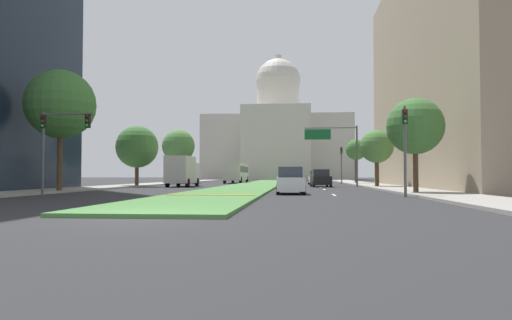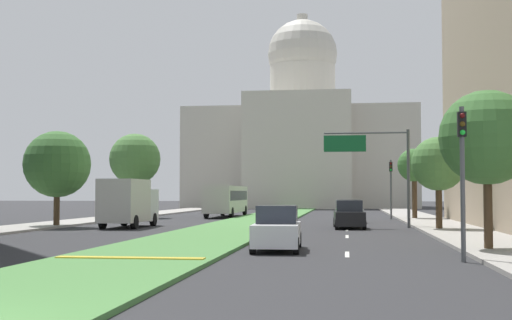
{
  "view_description": "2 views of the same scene",
  "coord_description": "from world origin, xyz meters",
  "px_view_note": "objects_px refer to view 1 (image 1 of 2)",
  "views": [
    {
      "loc": [
        4.83,
        -12.92,
        1.29
      ],
      "look_at": [
        -2.12,
        63.4,
        3.74
      ],
      "focal_mm": 31.9,
      "sensor_mm": 36.0,
      "label": 1
    },
    {
      "loc": [
        7.13,
        -9.98,
        2.31
      ],
      "look_at": [
        -0.38,
        46.85,
        5.05
      ],
      "focal_mm": 48.23,
      "sensor_mm": 36.0,
      "label": 2
    }
  ],
  "objects_px": {
    "traffic_light_near_right": "(405,139)",
    "street_tree_right_near": "(415,127)",
    "sedan_lead_stopped": "(290,181)",
    "box_truck_delivery": "(182,171)",
    "street_tree_right_mid": "(377,147)",
    "city_bus": "(236,171)",
    "overhead_guide_sign": "(337,143)",
    "street_tree_left_far": "(178,146)",
    "sedan_distant": "(317,178)",
    "sedan_midblock": "(321,179)",
    "street_tree_right_far": "(356,150)",
    "capitol_building": "(278,140)",
    "street_tree_left_mid": "(137,147)",
    "street_tree_left_near": "(60,104)",
    "traffic_light_far_right": "(341,160)",
    "traffic_light_near_left": "(56,134)"
  },
  "relations": [
    {
      "from": "street_tree_left_far",
      "to": "city_bus",
      "type": "xyz_separation_m",
      "value": [
        8.05,
        3.32,
        -3.67
      ]
    },
    {
      "from": "traffic_light_far_right",
      "to": "street_tree_right_far",
      "type": "bearing_deg",
      "value": -20.63
    },
    {
      "from": "street_tree_right_far",
      "to": "traffic_light_far_right",
      "type": "bearing_deg",
      "value": 159.37
    },
    {
      "from": "sedan_midblock",
      "to": "traffic_light_near_left",
      "type": "bearing_deg",
      "value": -129.35
    },
    {
      "from": "street_tree_left_near",
      "to": "box_truck_delivery",
      "type": "height_order",
      "value": "street_tree_left_near"
    },
    {
      "from": "street_tree_left_far",
      "to": "sedan_distant",
      "type": "relative_size",
      "value": 1.85
    },
    {
      "from": "street_tree_left_far",
      "to": "capitol_building",
      "type": "bearing_deg",
      "value": 75.99
    },
    {
      "from": "sedan_lead_stopped",
      "to": "sedan_distant",
      "type": "relative_size",
      "value": 1.04
    },
    {
      "from": "sedan_midblock",
      "to": "sedan_distant",
      "type": "relative_size",
      "value": 1.1
    },
    {
      "from": "street_tree_right_mid",
      "to": "sedan_distant",
      "type": "relative_size",
      "value": 1.36
    },
    {
      "from": "street_tree_left_mid",
      "to": "sedan_midblock",
      "type": "height_order",
      "value": "street_tree_left_mid"
    },
    {
      "from": "overhead_guide_sign",
      "to": "sedan_midblock",
      "type": "distance_m",
      "value": 4.3
    },
    {
      "from": "street_tree_right_near",
      "to": "street_tree_left_far",
      "type": "distance_m",
      "value": 42.23
    },
    {
      "from": "overhead_guide_sign",
      "to": "street_tree_left_near",
      "type": "bearing_deg",
      "value": -139.67
    },
    {
      "from": "sedan_midblock",
      "to": "overhead_guide_sign",
      "type": "bearing_deg",
      "value": 27.75
    },
    {
      "from": "capitol_building",
      "to": "sedan_lead_stopped",
      "type": "relative_size",
      "value": 8.12
    },
    {
      "from": "capitol_building",
      "to": "sedan_lead_stopped",
      "type": "distance_m",
      "value": 84.55
    },
    {
      "from": "city_bus",
      "to": "traffic_light_near_right",
      "type": "bearing_deg",
      "value": -69.71
    },
    {
      "from": "traffic_light_near_right",
      "to": "street_tree_right_near",
      "type": "height_order",
      "value": "street_tree_right_near"
    },
    {
      "from": "capitol_building",
      "to": "sedan_midblock",
      "type": "bearing_deg",
      "value": -83.74
    },
    {
      "from": "capitol_building",
      "to": "street_tree_right_mid",
      "type": "relative_size",
      "value": 6.21
    },
    {
      "from": "traffic_light_near_right",
      "to": "sedan_midblock",
      "type": "distance_m",
      "value": 22.04
    },
    {
      "from": "street_tree_left_mid",
      "to": "street_tree_right_far",
      "type": "bearing_deg",
      "value": 33.47
    },
    {
      "from": "traffic_light_near_right",
      "to": "sedan_midblock",
      "type": "bearing_deg",
      "value": 99.74
    },
    {
      "from": "sedan_distant",
      "to": "capitol_building",
      "type": "bearing_deg",
      "value": 97.32
    },
    {
      "from": "street_tree_left_far",
      "to": "sedan_lead_stopped",
      "type": "bearing_deg",
      "value": -63.93
    },
    {
      "from": "street_tree_right_near",
      "to": "sedan_distant",
      "type": "bearing_deg",
      "value": 101.1
    },
    {
      "from": "street_tree_right_mid",
      "to": "box_truck_delivery",
      "type": "xyz_separation_m",
      "value": [
        -20.03,
        1.44,
        -2.37
      ]
    },
    {
      "from": "sedan_lead_stopped",
      "to": "sedan_distant",
      "type": "height_order",
      "value": "sedan_lead_stopped"
    },
    {
      "from": "street_tree_left_far",
      "to": "street_tree_right_far",
      "type": "xyz_separation_m",
      "value": [
        25.31,
        -1.31,
        -0.82
      ]
    },
    {
      "from": "traffic_light_far_right",
      "to": "street_tree_left_near",
      "type": "xyz_separation_m",
      "value": [
        -23.11,
        -33.0,
        3.02
      ]
    },
    {
      "from": "traffic_light_far_right",
      "to": "street_tree_left_mid",
      "type": "xyz_separation_m",
      "value": [
        -23.1,
        -17.29,
        0.9
      ]
    },
    {
      "from": "overhead_guide_sign",
      "to": "street_tree_left_near",
      "type": "distance_m",
      "value": 27.84
    },
    {
      "from": "street_tree_left_mid",
      "to": "sedan_lead_stopped",
      "type": "distance_m",
      "value": 23.48
    },
    {
      "from": "sedan_lead_stopped",
      "to": "box_truck_delivery",
      "type": "distance_m",
      "value": 20.55
    },
    {
      "from": "overhead_guide_sign",
      "to": "city_bus",
      "type": "bearing_deg",
      "value": 125.31
    },
    {
      "from": "overhead_guide_sign",
      "to": "city_bus",
      "type": "relative_size",
      "value": 0.59
    },
    {
      "from": "overhead_guide_sign",
      "to": "street_tree_left_far",
      "type": "relative_size",
      "value": 0.83
    },
    {
      "from": "street_tree_left_near",
      "to": "street_tree_right_near",
      "type": "relative_size",
      "value": 1.39
    },
    {
      "from": "traffic_light_near_left",
      "to": "sedan_lead_stopped",
      "type": "relative_size",
      "value": 1.18
    },
    {
      "from": "capitol_building",
      "to": "street_tree_left_mid",
      "type": "distance_m",
      "value": 68.89
    },
    {
      "from": "traffic_light_far_right",
      "to": "sedan_distant",
      "type": "xyz_separation_m",
      "value": [
        -3.66,
        -6.6,
        -2.49
      ]
    },
    {
      "from": "street_tree_left_near",
      "to": "street_tree_right_near",
      "type": "height_order",
      "value": "street_tree_left_near"
    },
    {
      "from": "street_tree_left_far",
      "to": "box_truck_delivery",
      "type": "xyz_separation_m",
      "value": [
        5.06,
        -17.36,
        -3.77
      ]
    },
    {
      "from": "street_tree_left_mid",
      "to": "box_truck_delivery",
      "type": "bearing_deg",
      "value": 6.07
    },
    {
      "from": "street_tree_right_near",
      "to": "sedan_lead_stopped",
      "type": "relative_size",
      "value": 1.44
    },
    {
      "from": "traffic_light_far_right",
      "to": "sedan_midblock",
      "type": "bearing_deg",
      "value": -103.07
    },
    {
      "from": "sedan_midblock",
      "to": "street_tree_left_far",
      "type": "bearing_deg",
      "value": 139.95
    },
    {
      "from": "street_tree_left_mid",
      "to": "sedan_lead_stopped",
      "type": "height_order",
      "value": "street_tree_left_mid"
    },
    {
      "from": "capitol_building",
      "to": "street_tree_right_near",
      "type": "height_order",
      "value": "capitol_building"
    }
  ]
}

